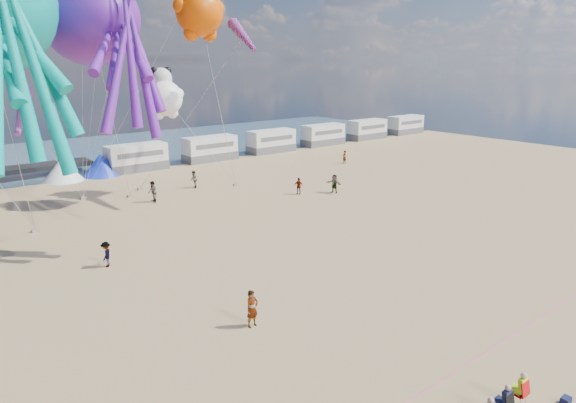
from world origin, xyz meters
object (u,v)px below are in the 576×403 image
(tent_blue, at_px, (101,165))
(standing_person, at_px, (252,309))
(motorhome_1, at_px, (210,149))
(kite_octopus_purple, at_px, (90,19))
(motorhome_4, at_px, (367,129))
(beachgoer_1, at_px, (153,192))
(motorhome_0, at_px, (137,158))
(beachgoer_7, at_px, (194,180))
(sandbag_c, at_px, (236,185))
(beachgoer_5, at_px, (344,157))
(kite_panda, at_px, (165,98))
(motorhome_3, at_px, (323,135))
(windsock_right, at_px, (22,112))
(sandbag_d, at_px, (140,189))
(sandbag_e, at_px, (83,198))
(beachgoer_2, at_px, (106,254))
(windsock_mid, at_px, (243,36))
(kite_teddy_orange, at_px, (199,12))
(sandbag_a, at_px, (35,231))
(motorhome_2, at_px, (271,141))
(cooler_navy, at_px, (566,401))
(beachgoer_3, at_px, (299,186))
(tent_white, at_px, (62,169))
(sandbag_b, at_px, (130,196))
(motorhome_5, at_px, (406,125))
(beachgoer_4, at_px, (334,184))

(tent_blue, xyz_separation_m, standing_person, (-6.24, -36.85, -0.29))
(motorhome_1, xyz_separation_m, kite_octopus_purple, (-19.45, -18.00, 13.22))
(motorhome_4, relative_size, beachgoer_1, 3.51)
(motorhome_0, distance_m, beachgoer_7, 11.29)
(sandbag_c, height_order, kite_octopus_purple, kite_octopus_purple)
(tent_blue, relative_size, beachgoer_5, 2.51)
(standing_person, distance_m, beachgoer_5, 39.97)
(kite_octopus_purple, bearing_deg, kite_panda, 54.55)
(motorhome_1, height_order, motorhome_3, same)
(kite_octopus_purple, bearing_deg, windsock_right, -171.44)
(sandbag_d, xyz_separation_m, sandbag_e, (-5.38, -0.03, 0.00))
(beachgoer_2, xyz_separation_m, sandbag_c, (17.52, 12.41, -0.68))
(kite_panda, relative_size, windsock_mid, 1.01)
(motorhome_4, relative_size, kite_octopus_purple, 0.52)
(sandbag_c, distance_m, kite_octopus_purple, 21.24)
(kite_teddy_orange, bearing_deg, sandbag_c, 37.67)
(beachgoer_1, xyz_separation_m, sandbag_d, (0.93, 4.95, -0.83))
(sandbag_e, bearing_deg, beachgoer_2, -103.58)
(sandbag_a, bearing_deg, beachgoer_2, -80.12)
(sandbag_d, bearing_deg, windsock_right, -142.21)
(motorhome_1, height_order, beachgoer_5, motorhome_1)
(motorhome_2, distance_m, sandbag_c, 19.42)
(motorhome_2, relative_size, motorhome_4, 1.00)
(motorhome_4, bearing_deg, cooler_navy, -131.27)
(standing_person, xyz_separation_m, sandbag_a, (-4.33, 21.15, -0.80))
(kite_panda, bearing_deg, motorhome_0, 86.86)
(motorhome_0, bearing_deg, sandbag_c, -70.38)
(sandbag_a, bearing_deg, windsock_right, -95.05)
(motorhome_4, height_order, sandbag_a, motorhome_4)
(beachgoer_3, bearing_deg, motorhome_3, 104.47)
(motorhome_4, distance_m, tent_white, 46.00)
(sandbag_e, height_order, kite_teddy_orange, kite_teddy_orange)
(sandbag_b, bearing_deg, sandbag_c, -13.84)
(motorhome_4, distance_m, sandbag_c, 35.84)
(beachgoer_7, bearing_deg, tent_blue, -129.75)
(motorhome_0, height_order, kite_teddy_orange, kite_teddy_orange)
(motorhome_0, height_order, windsock_right, windsock_right)
(beachgoer_5, bearing_deg, sandbag_d, -12.64)
(motorhome_5, height_order, sandbag_d, motorhome_5)
(motorhome_4, bearing_deg, kite_teddy_orange, -156.96)
(beachgoer_7, bearing_deg, sandbag_a, -47.47)
(motorhome_4, relative_size, sandbag_c, 13.20)
(tent_blue, xyz_separation_m, sandbag_c, (8.63, -12.99, -1.09))
(motorhome_1, xyz_separation_m, sandbag_d, (-12.96, -8.64, -1.39))
(motorhome_2, bearing_deg, beachgoer_5, -80.57)
(beachgoer_4, xyz_separation_m, sandbag_a, (-24.82, 5.51, -0.76))
(motorhome_4, xyz_separation_m, standing_person, (-48.24, -36.85, -0.59))
(beachgoer_7, bearing_deg, beachgoer_4, 69.43)
(beachgoer_2, xyz_separation_m, windsock_mid, (15.27, 7.23, 13.15))
(motorhome_2, distance_m, sandbag_b, 26.48)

